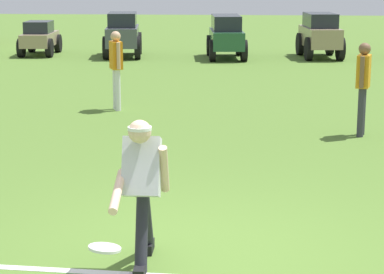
{
  "coord_description": "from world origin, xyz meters",
  "views": [
    {
      "loc": [
        0.5,
        -6.99,
        2.72
      ],
      "look_at": [
        -0.14,
        1.13,
        0.9
      ],
      "focal_mm": 70.0,
      "sensor_mm": 36.0,
      "label": 1
    }
  ],
  "objects_px": {
    "parked_car_slot_b": "(123,33)",
    "parked_car_slot_d": "(320,34)",
    "parked_car_slot_a": "(40,38)",
    "parked_car_slot_c": "(226,35)",
    "teammate_midfield": "(116,63)",
    "frisbee_thrower": "(142,185)",
    "frisbee_in_flight": "(105,248)",
    "teammate_deep": "(363,80)"
  },
  "relations": [
    {
      "from": "frisbee_in_flight",
      "to": "parked_car_slot_b",
      "type": "bearing_deg",
      "value": 99.26
    },
    {
      "from": "teammate_deep",
      "to": "parked_car_slot_c",
      "type": "xyz_separation_m",
      "value": [
        -2.65,
        11.18,
        -0.22
      ]
    },
    {
      "from": "frisbee_thrower",
      "to": "parked_car_slot_b",
      "type": "height_order",
      "value": "frisbee_thrower"
    },
    {
      "from": "parked_car_slot_a",
      "to": "parked_car_slot_c",
      "type": "relative_size",
      "value": 0.91
    },
    {
      "from": "parked_car_slot_c",
      "to": "parked_car_slot_d",
      "type": "relative_size",
      "value": 1.02
    },
    {
      "from": "parked_car_slot_b",
      "to": "parked_car_slot_d",
      "type": "relative_size",
      "value": 1.0
    },
    {
      "from": "frisbee_thrower",
      "to": "frisbee_in_flight",
      "type": "relative_size",
      "value": 3.73
    },
    {
      "from": "parked_car_slot_c",
      "to": "parked_car_slot_d",
      "type": "xyz_separation_m",
      "value": [
        2.95,
        0.38,
        0.02
      ]
    },
    {
      "from": "parked_car_slot_b",
      "to": "parked_car_slot_d",
      "type": "xyz_separation_m",
      "value": [
        6.27,
        0.2,
        0.0
      ]
    },
    {
      "from": "parked_car_slot_b",
      "to": "parked_car_slot_c",
      "type": "height_order",
      "value": "parked_car_slot_b"
    },
    {
      "from": "parked_car_slot_d",
      "to": "teammate_midfield",
      "type": "bearing_deg",
      "value": -116.75
    },
    {
      "from": "parked_car_slot_d",
      "to": "teammate_deep",
      "type": "bearing_deg",
      "value": -91.47
    },
    {
      "from": "teammate_deep",
      "to": "parked_car_slot_d",
      "type": "relative_size",
      "value": 0.64
    },
    {
      "from": "teammate_midfield",
      "to": "parked_car_slot_c",
      "type": "distance_m",
      "value": 9.33
    },
    {
      "from": "frisbee_in_flight",
      "to": "teammate_deep",
      "type": "xyz_separation_m",
      "value": [
        3.02,
        6.79,
        0.43
      ]
    },
    {
      "from": "teammate_midfield",
      "to": "parked_car_slot_c",
      "type": "height_order",
      "value": "teammate_midfield"
    },
    {
      "from": "frisbee_in_flight",
      "to": "parked_car_slot_c",
      "type": "relative_size",
      "value": 0.15
    },
    {
      "from": "frisbee_in_flight",
      "to": "frisbee_thrower",
      "type": "bearing_deg",
      "value": 77.79
    },
    {
      "from": "parked_car_slot_c",
      "to": "parked_car_slot_d",
      "type": "height_order",
      "value": "parked_car_slot_d"
    },
    {
      "from": "teammate_deep",
      "to": "parked_car_slot_a",
      "type": "xyz_separation_m",
      "value": [
        -8.78,
        11.65,
        -0.38
      ]
    },
    {
      "from": "parked_car_slot_a",
      "to": "parked_car_slot_d",
      "type": "distance_m",
      "value": 9.08
    },
    {
      "from": "frisbee_thrower",
      "to": "parked_car_slot_d",
      "type": "bearing_deg",
      "value": 79.85
    },
    {
      "from": "frisbee_thrower",
      "to": "parked_car_slot_c",
      "type": "xyz_separation_m",
      "value": [
        0.18,
        17.11,
        -0.08
      ]
    },
    {
      "from": "frisbee_thrower",
      "to": "parked_car_slot_c",
      "type": "bearing_deg",
      "value": 89.4
    },
    {
      "from": "teammate_midfield",
      "to": "parked_car_slot_b",
      "type": "height_order",
      "value": "teammate_midfield"
    },
    {
      "from": "parked_car_slot_b",
      "to": "frisbee_in_flight",
      "type": "bearing_deg",
      "value": -80.74
    },
    {
      "from": "parked_car_slot_d",
      "to": "frisbee_thrower",
      "type": "bearing_deg",
      "value": -100.15
    },
    {
      "from": "parked_car_slot_c",
      "to": "parked_car_slot_a",
      "type": "bearing_deg",
      "value": 175.54
    },
    {
      "from": "frisbee_in_flight",
      "to": "parked_car_slot_b",
      "type": "relative_size",
      "value": 0.16
    },
    {
      "from": "frisbee_thrower",
      "to": "frisbee_in_flight",
      "type": "bearing_deg",
      "value": -102.21
    },
    {
      "from": "parked_car_slot_d",
      "to": "parked_car_slot_b",
      "type": "bearing_deg",
      "value": -178.2
    },
    {
      "from": "parked_car_slot_a",
      "to": "frisbee_in_flight",
      "type": "bearing_deg",
      "value": -72.66
    },
    {
      "from": "frisbee_in_flight",
      "to": "parked_car_slot_c",
      "type": "xyz_separation_m",
      "value": [
        0.36,
        17.97,
        0.21
      ]
    },
    {
      "from": "parked_car_slot_b",
      "to": "parked_car_slot_c",
      "type": "xyz_separation_m",
      "value": [
        3.32,
        -0.18,
        -0.02
      ]
    },
    {
      "from": "teammate_midfield",
      "to": "parked_car_slot_b",
      "type": "bearing_deg",
      "value": 98.97
    },
    {
      "from": "teammate_midfield",
      "to": "parked_car_slot_b",
      "type": "xyz_separation_m",
      "value": [
        -1.47,
        9.32,
        -0.2
      ]
    },
    {
      "from": "frisbee_thrower",
      "to": "parked_car_slot_a",
      "type": "distance_m",
      "value": 18.57
    },
    {
      "from": "teammate_deep",
      "to": "parked_car_slot_d",
      "type": "distance_m",
      "value": 11.56
    },
    {
      "from": "frisbee_thrower",
      "to": "frisbee_in_flight",
      "type": "height_order",
      "value": "frisbee_thrower"
    },
    {
      "from": "teammate_midfield",
      "to": "frisbee_thrower",
      "type": "bearing_deg",
      "value": -78.15
    },
    {
      "from": "parked_car_slot_a",
      "to": "teammate_midfield",
      "type": "bearing_deg",
      "value": -66.05
    },
    {
      "from": "frisbee_thrower",
      "to": "parked_car_slot_b",
      "type": "relative_size",
      "value": 0.58
    }
  ]
}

